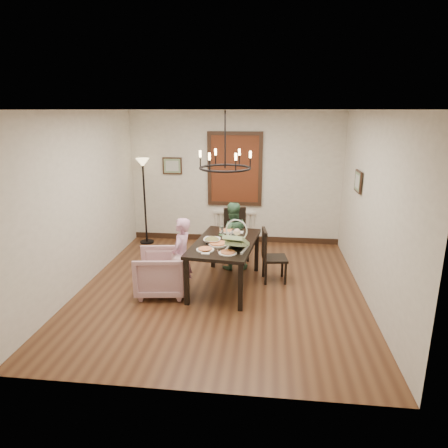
% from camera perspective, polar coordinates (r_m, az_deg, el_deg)
% --- Properties ---
extents(room_shell, '(4.51, 5.00, 2.81)m').
position_cam_1_polar(room_shell, '(6.49, -0.08, 3.51)').
color(room_shell, brown).
rests_on(room_shell, ground).
extents(dining_table, '(1.11, 1.75, 0.77)m').
position_cam_1_polar(dining_table, '(6.42, 0.15, -3.24)').
color(dining_table, black).
rests_on(dining_table, room_shell).
extents(chair_far, '(0.55, 0.55, 0.99)m').
position_cam_1_polar(chair_far, '(7.67, 1.86, -1.53)').
color(chair_far, black).
rests_on(chair_far, room_shell).
extents(chair_right, '(0.45, 0.45, 0.91)m').
position_cam_1_polar(chair_right, '(6.76, 7.26, -4.45)').
color(chair_right, black).
rests_on(chair_right, room_shell).
extents(armchair, '(0.86, 0.85, 0.70)m').
position_cam_1_polar(armchair, '(6.37, -9.01, -6.83)').
color(armchair, '#CD9CAA').
rests_on(armchair, room_shell).
extents(elderly_woman, '(0.31, 0.41, 1.02)m').
position_cam_1_polar(elderly_woman, '(6.26, -6.06, -5.56)').
color(elderly_woman, '#D596B8').
rests_on(elderly_woman, room_shell).
extents(seated_man, '(0.58, 0.50, 1.02)m').
position_cam_1_polar(seated_man, '(7.22, 1.13, -2.50)').
color(seated_man, '#426F4D').
rests_on(seated_man, room_shell).
extents(baby_bouncer, '(0.45, 0.55, 0.32)m').
position_cam_1_polar(baby_bouncer, '(5.98, 1.76, -2.24)').
color(baby_bouncer, '#AACD8D').
rests_on(baby_bouncer, dining_table).
extents(salad_bowl, '(0.33, 0.33, 0.08)m').
position_cam_1_polar(salad_bowl, '(6.33, -1.74, -2.32)').
color(salad_bowl, white).
rests_on(salad_bowl, dining_table).
extents(pizza_platter, '(0.29, 0.29, 0.04)m').
position_cam_1_polar(pizza_platter, '(6.22, -0.87, -2.84)').
color(pizza_platter, tan).
rests_on(pizza_platter, dining_table).
extents(drinking_glass, '(0.07, 0.07, 0.15)m').
position_cam_1_polar(drinking_glass, '(6.29, 1.55, -2.12)').
color(drinking_glass, silver).
rests_on(drinking_glass, dining_table).
extents(window_blinds, '(1.00, 0.03, 1.40)m').
position_cam_1_polar(window_blinds, '(8.50, 1.55, 7.84)').
color(window_blinds, maroon).
rests_on(window_blinds, room_shell).
extents(radiator, '(0.92, 0.12, 0.62)m').
position_cam_1_polar(radiator, '(8.78, 1.50, -0.24)').
color(radiator, silver).
rests_on(radiator, room_shell).
extents(picture_back, '(0.42, 0.03, 0.36)m').
position_cam_1_polar(picture_back, '(8.72, -7.40, 8.25)').
color(picture_back, black).
rests_on(picture_back, room_shell).
extents(picture_right, '(0.03, 0.42, 0.36)m').
position_cam_1_polar(picture_right, '(7.08, 18.61, 5.79)').
color(picture_right, black).
rests_on(picture_right, room_shell).
extents(floor_lamp, '(0.30, 0.30, 1.80)m').
position_cam_1_polar(floor_lamp, '(8.70, -11.25, 3.03)').
color(floor_lamp, black).
rests_on(floor_lamp, room_shell).
extents(chandelier, '(0.80, 0.80, 0.04)m').
position_cam_1_polar(chandelier, '(6.12, 0.16, 7.99)').
color(chandelier, black).
rests_on(chandelier, room_shell).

